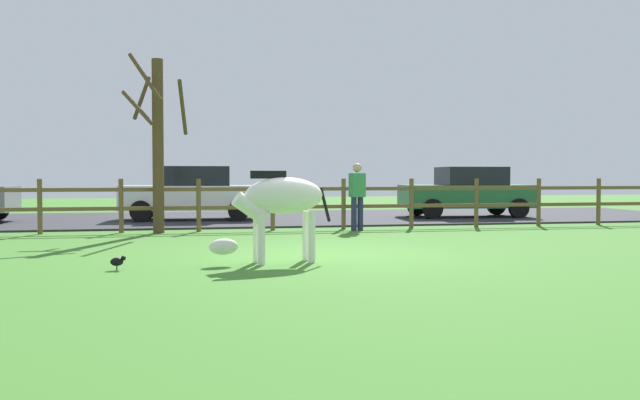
{
  "coord_description": "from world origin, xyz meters",
  "views": [
    {
      "loc": [
        -2.34,
        -10.83,
        1.33
      ],
      "look_at": [
        0.08,
        1.04,
        0.88
      ],
      "focal_mm": 36.59,
      "sensor_mm": 36.0,
      "label": 1
    }
  ],
  "objects_px": {
    "zebra": "(279,203)",
    "crow_on_grass": "(118,261)",
    "parked_car_white": "(193,193)",
    "bare_tree": "(157,139)",
    "parked_car_green": "(467,192)",
    "visitor_near_fence": "(357,193)"
  },
  "relations": [
    {
      "from": "bare_tree",
      "to": "crow_on_grass",
      "type": "xyz_separation_m",
      "value": [
        -0.3,
        -6.03,
        -2.05
      ]
    },
    {
      "from": "bare_tree",
      "to": "crow_on_grass",
      "type": "distance_m",
      "value": 6.38
    },
    {
      "from": "zebra",
      "to": "crow_on_grass",
      "type": "xyz_separation_m",
      "value": [
        -2.34,
        -0.33,
        -0.8
      ]
    },
    {
      "from": "zebra",
      "to": "bare_tree",
      "type": "bearing_deg",
      "value": 109.75
    },
    {
      "from": "visitor_near_fence",
      "to": "parked_car_green",
      "type": "bearing_deg",
      "value": 39.28
    },
    {
      "from": "crow_on_grass",
      "to": "visitor_near_fence",
      "type": "bearing_deg",
      "value": 49.05
    },
    {
      "from": "bare_tree",
      "to": "crow_on_grass",
      "type": "bearing_deg",
      "value": -92.82
    },
    {
      "from": "parked_car_green",
      "to": "parked_car_white",
      "type": "bearing_deg",
      "value": 177.3
    },
    {
      "from": "parked_car_green",
      "to": "visitor_near_fence",
      "type": "distance_m",
      "value": 5.88
    },
    {
      "from": "bare_tree",
      "to": "parked_car_white",
      "type": "bearing_deg",
      "value": 77.81
    },
    {
      "from": "parked_car_white",
      "to": "zebra",
      "type": "bearing_deg",
      "value": -82.8
    },
    {
      "from": "bare_tree",
      "to": "zebra",
      "type": "relative_size",
      "value": 2.14
    },
    {
      "from": "parked_car_white",
      "to": "bare_tree",
      "type": "bearing_deg",
      "value": -102.19
    },
    {
      "from": "crow_on_grass",
      "to": "parked_car_white",
      "type": "distance_m",
      "value": 9.99
    },
    {
      "from": "crow_on_grass",
      "to": "parked_car_white",
      "type": "height_order",
      "value": "parked_car_white"
    },
    {
      "from": "bare_tree",
      "to": "parked_car_white",
      "type": "height_order",
      "value": "bare_tree"
    },
    {
      "from": "zebra",
      "to": "visitor_near_fence",
      "type": "xyz_separation_m",
      "value": [
        2.68,
        5.46,
        -0.02
      ]
    },
    {
      "from": "bare_tree",
      "to": "visitor_near_fence",
      "type": "bearing_deg",
      "value": -2.94
    },
    {
      "from": "parked_car_green",
      "to": "parked_car_white",
      "type": "relative_size",
      "value": 1.0
    },
    {
      "from": "zebra",
      "to": "parked_car_green",
      "type": "bearing_deg",
      "value": 51.8
    },
    {
      "from": "parked_car_white",
      "to": "visitor_near_fence",
      "type": "relative_size",
      "value": 2.5
    },
    {
      "from": "parked_car_white",
      "to": "visitor_near_fence",
      "type": "xyz_separation_m",
      "value": [
        3.89,
        -4.12,
        0.06
      ]
    }
  ]
}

